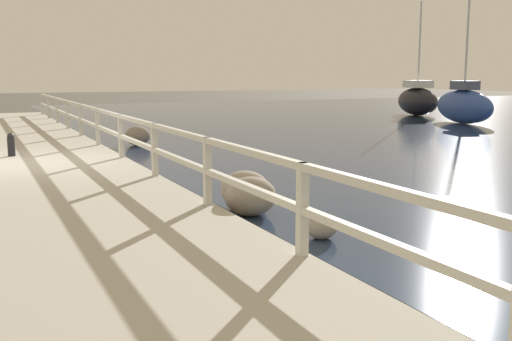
# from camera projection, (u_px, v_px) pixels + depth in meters

# --- Properties ---
(ground_plane) EXTENTS (120.00, 120.00, 0.00)m
(ground_plane) POSITION_uv_depth(u_px,v_px,m) (21.00, 175.00, 12.49)
(ground_plane) COLOR #4C473D
(dock_walkway) EXTENTS (4.42, 36.00, 0.24)m
(dock_walkway) POSITION_uv_depth(u_px,v_px,m) (21.00, 169.00, 12.47)
(dock_walkway) COLOR #B2AD9E
(dock_walkway) RESTS_ON ground
(railing) EXTENTS (0.10, 32.50, 0.96)m
(railing) POSITION_uv_depth(u_px,v_px,m) (121.00, 128.00, 13.24)
(railing) COLOR silver
(railing) RESTS_ON dock_walkway
(boulder_downstream) EXTENTS (0.41, 0.37, 0.31)m
(boulder_downstream) POSITION_uv_depth(u_px,v_px,m) (322.00, 227.00, 7.58)
(boulder_downstream) COLOR gray
(boulder_downstream) RESTS_ON ground
(boulder_mid_strip) EXTENTS (0.75, 0.67, 0.56)m
(boulder_mid_strip) POSITION_uv_depth(u_px,v_px,m) (138.00, 136.00, 17.67)
(boulder_mid_strip) COLOR slate
(boulder_mid_strip) RESTS_ON ground
(boulder_water_edge) EXTENTS (0.77, 0.70, 0.58)m
(boulder_water_edge) POSITION_uv_depth(u_px,v_px,m) (245.00, 189.00, 9.37)
(boulder_water_edge) COLOR gray
(boulder_water_edge) RESTS_ON ground
(boulder_near_dock) EXTENTS (0.78, 0.70, 0.58)m
(boulder_near_dock) POSITION_uv_depth(u_px,v_px,m) (251.00, 196.00, 8.82)
(boulder_near_dock) COLOR gray
(boulder_near_dock) RESTS_ON ground
(mooring_bollard) EXTENTS (0.16, 0.16, 0.53)m
(mooring_bollard) POSITION_uv_depth(u_px,v_px,m) (11.00, 144.00, 13.53)
(mooring_bollard) COLOR black
(mooring_bollard) RESTS_ON dock_walkway
(sailboat_black) EXTENTS (2.56, 4.04, 5.68)m
(sailboat_black) POSITION_uv_depth(u_px,v_px,m) (417.00, 100.00, 30.52)
(sailboat_black) COLOR black
(sailboat_black) RESTS_ON water_surface
(sailboat_blue) EXTENTS (2.00, 4.32, 5.64)m
(sailboat_blue) POSITION_uv_depth(u_px,v_px,m) (464.00, 105.00, 25.38)
(sailboat_blue) COLOR #2D4C9E
(sailboat_blue) RESTS_ON water_surface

